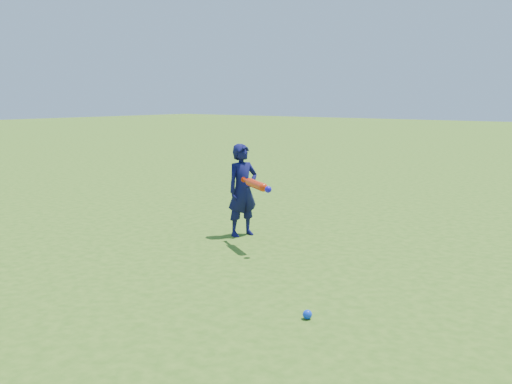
% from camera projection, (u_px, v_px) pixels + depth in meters
% --- Properties ---
extents(ground, '(80.00, 80.00, 0.00)m').
position_uv_depth(ground, '(211.00, 239.00, 7.46)').
color(ground, '#366217').
rests_on(ground, ground).
extents(child, '(0.41, 0.51, 1.23)m').
position_uv_depth(child, '(243.00, 190.00, 7.54)').
color(child, '#0E0F45').
rests_on(child, ground).
extents(ground_ball_blue, '(0.08, 0.08, 0.08)m').
position_uv_depth(ground_ball_blue, '(307.00, 314.00, 4.75)').
color(ground_ball_blue, '#0D38E9').
rests_on(ground_ball_blue, ground).
extents(bat_swing, '(0.78, 0.51, 0.10)m').
position_uv_depth(bat_swing, '(257.00, 185.00, 6.85)').
color(bat_swing, red).
rests_on(bat_swing, ground).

